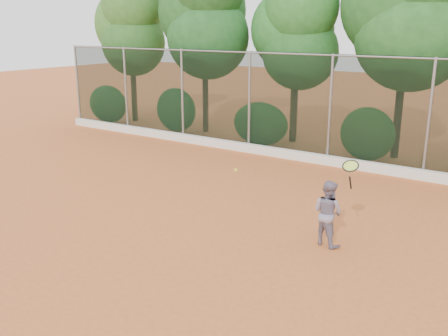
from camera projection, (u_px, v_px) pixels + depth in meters
The scene contains 7 objects.
ground at pixel (198, 234), 10.74m from camera, with size 80.00×80.00×0.00m, color #CB652F.
concrete_curb at pixel (325, 160), 16.13m from camera, with size 24.00×0.20×0.30m, color white.
tennis_player at pixel (328, 213), 10.08m from camera, with size 0.66×0.52×1.37m, color gray.
chainlink_fence at pixel (330, 107), 15.80m from camera, with size 24.09×0.09×3.50m.
foliage_backdrop at pixel (342, 23), 16.97m from camera, with size 23.70×3.63×7.55m.
tennis_racket at pixel (351, 168), 9.39m from camera, with size 0.34×0.31×0.59m.
tennis_ball_in_flight at pixel (236, 170), 10.40m from camera, with size 0.07×0.07×0.07m.
Camera 1 is at (6.04, -7.91, 4.33)m, focal length 40.00 mm.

